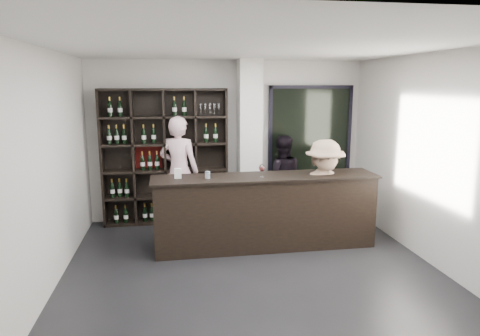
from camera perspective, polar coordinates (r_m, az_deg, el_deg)
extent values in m
cube|color=black|center=(5.69, 2.18, -14.67)|extent=(5.00, 5.50, 0.01)
cube|color=silver|center=(7.68, 1.27, 3.49)|extent=(0.40, 0.40, 2.90)
cube|color=black|center=(8.19, 9.29, 3.47)|extent=(1.60, 0.08, 2.10)
cube|color=black|center=(8.19, 9.29, 3.47)|extent=(1.48, 0.02, 1.98)
cube|color=black|center=(6.56, 3.37, -5.96)|extent=(3.32, 0.62, 1.09)
cube|color=black|center=(6.42, 3.43, -1.18)|extent=(3.40, 0.70, 0.03)
imported|color=#FFCAD5|center=(7.57, -8.14, -0.42)|extent=(0.83, 0.69, 1.94)
imported|color=black|center=(7.85, 5.57, -1.32)|extent=(0.85, 0.71, 1.57)
imported|color=#A18169|center=(6.67, 11.10, -3.35)|extent=(1.15, 0.76, 1.65)
cylinder|color=silver|center=(6.23, -4.34, -0.92)|extent=(0.08, 0.08, 0.10)
cube|color=white|center=(6.77, 11.79, -0.52)|extent=(0.12, 0.12, 0.02)
cube|color=white|center=(6.27, -8.29, -0.71)|extent=(0.10, 0.06, 0.15)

